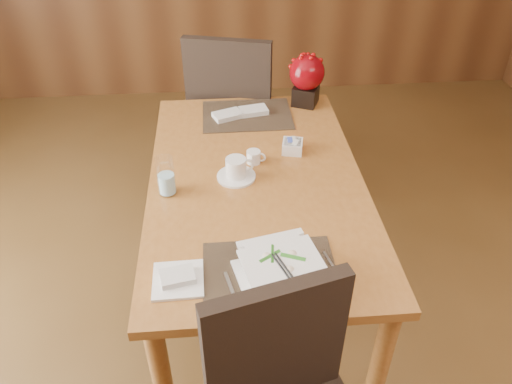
{
  "coord_description": "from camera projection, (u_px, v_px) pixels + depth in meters",
  "views": [
    {
      "loc": [
        -0.15,
        -1.1,
        1.98
      ],
      "look_at": [
        -0.02,
        0.35,
        0.87
      ],
      "focal_mm": 35.0,
      "sensor_mm": 36.0,
      "label": 1
    }
  ],
  "objects": [
    {
      "name": "napkins_far",
      "position": [
        242.0,
        113.0,
        2.53
      ],
      "size": [
        0.29,
        0.17,
        0.02
      ],
      "primitive_type": null,
      "rotation": [
        0.0,
        0.0,
        0.27
      ],
      "color": "silver",
      "rests_on": "dining_table"
    },
    {
      "name": "dining_table",
      "position": [
        256.0,
        197.0,
        2.16
      ],
      "size": [
        0.9,
        1.5,
        0.75
      ],
      "color": "#A4672D",
      "rests_on": "ground"
    },
    {
      "name": "bread_plate",
      "position": [
        178.0,
        280.0,
        1.64
      ],
      "size": [
        0.17,
        0.17,
        0.01
      ],
      "primitive_type": "cube",
      "rotation": [
        0.0,
        0.0,
        0.02
      ],
      "color": "white",
      "rests_on": "dining_table"
    },
    {
      "name": "coffee_cup",
      "position": [
        236.0,
        170.0,
        2.09
      ],
      "size": [
        0.16,
        0.16,
        0.09
      ],
      "rotation": [
        0.0,
        0.0,
        0.15
      ],
      "color": "white",
      "rests_on": "dining_table"
    },
    {
      "name": "far_chair",
      "position": [
        234.0,
        109.0,
        2.92
      ],
      "size": [
        0.6,
        0.6,
        1.06
      ],
      "rotation": [
        0.0,
        0.0,
        2.88
      ],
      "color": "black",
      "rests_on": "ground"
    },
    {
      "name": "berry_decor",
      "position": [
        307.0,
        77.0,
        2.55
      ],
      "size": [
        0.18,
        0.18,
        0.27
      ],
      "rotation": [
        0.0,
        0.0,
        -0.42
      ],
      "color": "black",
      "rests_on": "dining_table"
    },
    {
      "name": "creamer_jug",
      "position": [
        254.0,
        157.0,
        2.19
      ],
      "size": [
        0.1,
        0.1,
        0.06
      ],
      "primitive_type": null,
      "rotation": [
        0.0,
        0.0,
        -0.29
      ],
      "color": "white",
      "rests_on": "dining_table"
    },
    {
      "name": "placemat_far",
      "position": [
        247.0,
        115.0,
        2.54
      ],
      "size": [
        0.45,
        0.33,
        0.01
      ],
      "primitive_type": "cube",
      "color": "black",
      "rests_on": "dining_table"
    },
    {
      "name": "water_glass",
      "position": [
        166.0,
        176.0,
        1.97
      ],
      "size": [
        0.09,
        0.09,
        0.17
      ],
      "primitive_type": "cylinder",
      "rotation": [
        0.0,
        0.0,
        -0.33
      ],
      "color": "white",
      "rests_on": "dining_table"
    },
    {
      "name": "sugar_caddy",
      "position": [
        292.0,
        147.0,
        2.26
      ],
      "size": [
        0.11,
        0.11,
        0.05
      ],
      "primitive_type": "cube",
      "rotation": [
        0.0,
        0.0,
        -0.21
      ],
      "color": "white",
      "rests_on": "dining_table"
    },
    {
      "name": "soup_setting",
      "position": [
        281.0,
        272.0,
        1.6
      ],
      "size": [
        0.32,
        0.32,
        0.11
      ],
      "rotation": [
        0.0,
        0.0,
        0.22
      ],
      "color": "white",
      "rests_on": "dining_table"
    },
    {
      "name": "placemat_near",
      "position": [
        270.0,
        274.0,
        1.67
      ],
      "size": [
        0.45,
        0.33,
        0.01
      ],
      "primitive_type": "cube",
      "color": "black",
      "rests_on": "dining_table"
    }
  ]
}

